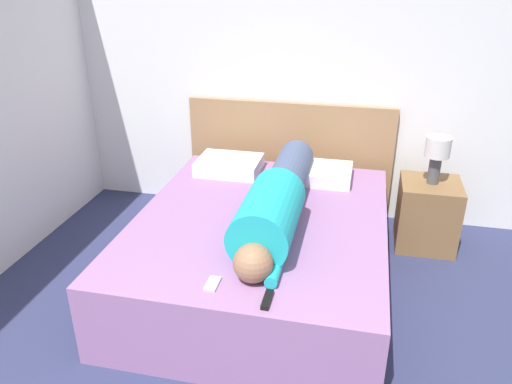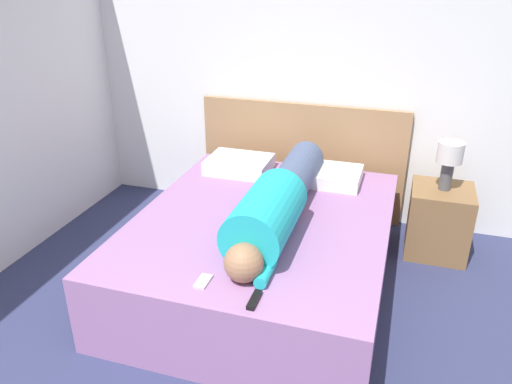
# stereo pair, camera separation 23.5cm
# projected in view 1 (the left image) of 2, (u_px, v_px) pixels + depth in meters

# --- Properties ---
(wall_back) EXTENTS (5.17, 0.06, 2.60)m
(wall_back) POSITION_uv_depth(u_px,v_px,m) (309.00, 64.00, 4.04)
(wall_back) COLOR white
(wall_back) RESTS_ON ground_plane
(bed) EXTENTS (1.64, 2.02, 0.51)m
(bed) POSITION_uv_depth(u_px,v_px,m) (261.00, 250.00, 3.43)
(bed) COLOR #936699
(bed) RESTS_ON ground_plane
(headboard) EXTENTS (1.76, 0.04, 0.99)m
(headboard) POSITION_uv_depth(u_px,v_px,m) (289.00, 159.00, 4.34)
(headboard) COLOR #A37A51
(headboard) RESTS_ON ground_plane
(nightstand) EXTENTS (0.45, 0.44, 0.53)m
(nightstand) POSITION_uv_depth(u_px,v_px,m) (427.00, 214.00, 3.89)
(nightstand) COLOR brown
(nightstand) RESTS_ON ground_plane
(table_lamp) EXTENTS (0.18, 0.18, 0.36)m
(table_lamp) POSITION_uv_depth(u_px,v_px,m) (437.00, 152.00, 3.67)
(table_lamp) COLOR #4C4C51
(table_lamp) RESTS_ON nightstand
(person_lying) EXTENTS (0.35, 1.67, 0.35)m
(person_lying) POSITION_uv_depth(u_px,v_px,m) (276.00, 201.00, 3.18)
(person_lying) COLOR #936B4C
(person_lying) RESTS_ON bed
(pillow_near_headboard) EXTENTS (0.50, 0.39, 0.11)m
(pillow_near_headboard) POSITION_uv_depth(u_px,v_px,m) (229.00, 165.00, 4.02)
(pillow_near_headboard) COLOR white
(pillow_near_headboard) RESTS_ON bed
(pillow_second) EXTENTS (0.47, 0.39, 0.10)m
(pillow_second) POSITION_uv_depth(u_px,v_px,m) (321.00, 173.00, 3.87)
(pillow_second) COLOR white
(pillow_second) RESTS_ON bed
(tv_remote) EXTENTS (0.04, 0.15, 0.02)m
(tv_remote) POSITION_uv_depth(u_px,v_px,m) (267.00, 300.00, 2.49)
(tv_remote) COLOR black
(tv_remote) RESTS_ON bed
(cell_phone) EXTENTS (0.06, 0.13, 0.01)m
(cell_phone) POSITION_uv_depth(u_px,v_px,m) (213.00, 284.00, 2.62)
(cell_phone) COLOR #B2B7BC
(cell_phone) RESTS_ON bed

